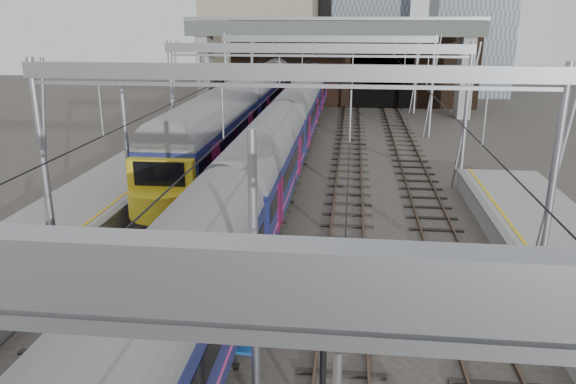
# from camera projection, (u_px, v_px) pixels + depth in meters

# --- Properties ---
(tracks) EXTENTS (14.40, 80.00, 0.22)m
(tracks) POSITION_uv_depth(u_px,v_px,m) (304.00, 225.00, 25.91)
(tracks) COLOR #4C3828
(tracks) RESTS_ON ground
(overhead_line) EXTENTS (16.80, 80.00, 8.00)m
(overhead_line) POSITION_uv_depth(u_px,v_px,m) (315.00, 69.00, 30.12)
(overhead_line) COLOR gray
(overhead_line) RESTS_ON ground
(retaining_wall) EXTENTS (28.00, 2.75, 9.00)m
(retaining_wall) POSITION_uv_depth(u_px,v_px,m) (347.00, 65.00, 59.51)
(retaining_wall) COLOR black
(retaining_wall) RESTS_ON ground
(overbridge) EXTENTS (28.00, 3.00, 9.25)m
(overbridge) POSITION_uv_depth(u_px,v_px,m) (333.00, 39.00, 53.16)
(overbridge) COLOR gray
(overbridge) RESTS_ON ground
(train_main) EXTENTS (2.64, 61.02, 4.59)m
(train_main) POSITION_uv_depth(u_px,v_px,m) (283.00, 136.00, 33.62)
(train_main) COLOR black
(train_main) RESTS_ON ground
(train_second) EXTENTS (3.00, 51.97, 5.09)m
(train_second) POSITION_uv_depth(u_px,v_px,m) (259.00, 97.00, 48.49)
(train_second) COLOR black
(train_second) RESTS_ON ground
(signal_near_centre) EXTENTS (0.35, 0.45, 4.42)m
(signal_near_centre) POSITION_uv_depth(u_px,v_px,m) (324.00, 333.00, 11.82)
(signal_near_centre) COLOR black
(signal_near_centre) RESTS_ON ground
(equip_cover_a) EXTENTS (0.82, 0.62, 0.09)m
(equip_cover_a) POSITION_uv_depth(u_px,v_px,m) (243.00, 348.00, 16.22)
(equip_cover_a) COLOR #164EAA
(equip_cover_a) RESTS_ON ground
(equip_cover_b) EXTENTS (1.17, 1.03, 0.11)m
(equip_cover_b) POSITION_uv_depth(u_px,v_px,m) (271.00, 286.00, 19.92)
(equip_cover_b) COLOR #164EAA
(equip_cover_b) RESTS_ON ground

